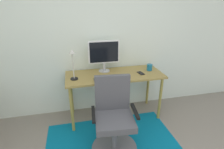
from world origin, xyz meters
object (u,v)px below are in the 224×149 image
object	(u,v)px
desk	(115,79)
cell_phone	(141,73)
keyboard	(109,79)
monitor	(104,53)
desk_lamp	(73,60)
office_chair	(114,124)
computer_mouse	(127,76)
coffee_cup	(149,67)

from	to	relation	value
desk	cell_phone	xyz separation A→B (m)	(0.41, -0.07, 0.09)
keyboard	cell_phone	world-z (taller)	keyboard
desk	monitor	xyz separation A→B (m)	(-0.14, 0.16, 0.38)
desk	desk_lamp	xyz separation A→B (m)	(-0.62, -0.07, 0.37)
keyboard	cell_phone	size ratio (longest dim) A/B	3.07
desk	office_chair	distance (m)	0.79
office_chair	computer_mouse	bearing A→B (deg)	63.61
keyboard	computer_mouse	bearing A→B (deg)	6.85
cell_phone	office_chair	bearing A→B (deg)	-143.14
monitor	computer_mouse	distance (m)	0.52
coffee_cup	desk_lamp	distance (m)	1.25
coffee_cup	office_chair	world-z (taller)	office_chair
desk	coffee_cup	size ratio (longest dim) A/B	14.57
cell_phone	desk_lamp	bearing A→B (deg)	169.36
keyboard	desk_lamp	xyz separation A→B (m)	(-0.49, 0.13, 0.28)
desk	cell_phone	size ratio (longest dim) A/B	10.81
monitor	cell_phone	bearing A→B (deg)	-23.10
keyboard	coffee_cup	world-z (taller)	coffee_cup
coffee_cup	desk_lamp	size ratio (longest dim) A/B	0.23
office_chair	keyboard	bearing A→B (deg)	90.55
computer_mouse	coffee_cup	distance (m)	0.48
desk_lamp	office_chair	distance (m)	1.04
coffee_cup	desk	bearing A→B (deg)	-176.75
desk	desk_lamp	size ratio (longest dim) A/B	3.36
desk_lamp	office_chair	world-z (taller)	desk_lamp
desk	desk_lamp	distance (m)	0.73
monitor	keyboard	bearing A→B (deg)	-90.00
desk	office_chair	xyz separation A→B (m)	(-0.18, -0.71, -0.31)
desk	computer_mouse	world-z (taller)	computer_mouse
monitor	cell_phone	xyz separation A→B (m)	(0.54, -0.23, -0.30)
keyboard	office_chair	size ratio (longest dim) A/B	0.44
monitor	desk_lamp	world-z (taller)	monitor
coffee_cup	cell_phone	world-z (taller)	coffee_cup
desk	coffee_cup	distance (m)	0.61
desk	office_chair	world-z (taller)	office_chair
keyboard	desk_lamp	size ratio (longest dim) A/B	0.96
keyboard	office_chair	bearing A→B (deg)	-94.92
desk	cell_phone	world-z (taller)	cell_phone
keyboard	desk_lamp	distance (m)	0.58
monitor	office_chair	bearing A→B (deg)	-92.88
computer_mouse	office_chair	xyz separation A→B (m)	(-0.34, -0.54, -0.41)
desk	keyboard	bearing A→B (deg)	-124.37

